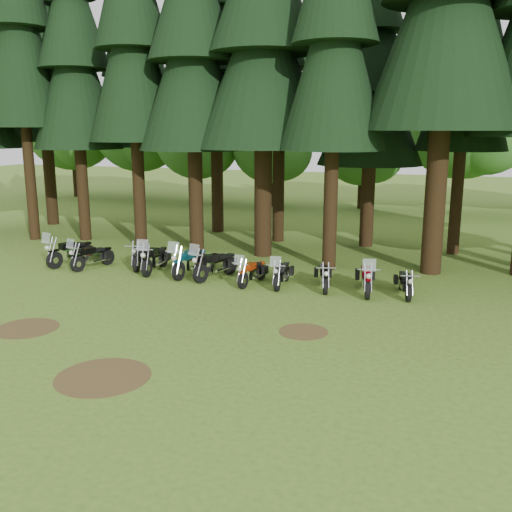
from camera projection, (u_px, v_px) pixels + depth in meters
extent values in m
plane|color=#466C1E|center=(154.00, 319.00, 17.09)|extent=(120.00, 120.00, 0.00)
cylinder|color=#312010|center=(30.00, 173.00, 28.75)|extent=(0.52, 0.52, 6.77)
cone|color=black|center=(18.00, 37.00, 27.34)|extent=(3.92, 3.92, 8.47)
cylinder|color=#312010|center=(83.00, 186.00, 28.80)|extent=(0.58, 0.58, 5.53)
cone|color=black|center=(75.00, 76.00, 27.64)|extent=(4.32, 4.32, 6.91)
cone|color=black|center=(71.00, 4.00, 26.93)|extent=(3.46, 3.46, 5.83)
cylinder|color=#312010|center=(139.00, 184.00, 27.27)|extent=(0.58, 0.58, 5.99)
cone|color=black|center=(133.00, 58.00, 26.02)|extent=(4.32, 4.32, 7.49)
cylinder|color=#312010|center=(196.00, 191.00, 26.17)|extent=(0.66, 0.66, 5.57)
cone|color=black|center=(193.00, 70.00, 25.01)|extent=(4.95, 4.95, 6.96)
cylinder|color=#312010|center=(263.00, 192.00, 25.08)|extent=(0.77, 0.77, 5.70)
cone|color=black|center=(263.00, 62.00, 23.89)|extent=(5.81, 5.81, 7.12)
cylinder|color=#312010|center=(331.00, 199.00, 22.63)|extent=(0.55, 0.55, 5.71)
cone|color=black|center=(335.00, 54.00, 21.44)|extent=(4.15, 4.15, 7.14)
cylinder|color=#312010|center=(436.00, 189.00, 21.87)|extent=(0.80, 0.80, 6.62)
cone|color=black|center=(448.00, 13.00, 20.49)|extent=(5.98, 5.98, 8.27)
cylinder|color=#312010|center=(50.00, 175.00, 33.57)|extent=(0.67, 0.67, 5.87)
cone|color=black|center=(42.00, 75.00, 32.35)|extent=(5.00, 5.00, 7.33)
cone|color=black|center=(37.00, 10.00, 31.59)|extent=(4.00, 4.00, 6.19)
cylinder|color=#312010|center=(139.00, 179.00, 32.76)|extent=(0.60, 0.60, 5.53)
cone|color=black|center=(135.00, 83.00, 31.61)|extent=(4.52, 4.52, 6.91)
cone|color=black|center=(132.00, 20.00, 30.90)|extent=(3.62, 3.62, 5.83)
cylinder|color=#312010|center=(217.00, 181.00, 31.15)|extent=(0.65, 0.65, 5.55)
cone|color=black|center=(216.00, 80.00, 29.99)|extent=(4.85, 4.85, 6.94)
cone|color=black|center=(215.00, 13.00, 29.27)|extent=(3.88, 3.88, 5.86)
cylinder|color=#312010|center=(278.00, 187.00, 28.44)|extent=(0.58, 0.58, 5.52)
cone|color=black|center=(279.00, 76.00, 27.29)|extent=(4.35, 4.35, 6.90)
cone|color=black|center=(280.00, 3.00, 26.58)|extent=(3.48, 3.48, 5.83)
cylinder|color=#312010|center=(368.00, 198.00, 27.31)|extent=(0.66, 0.66, 4.70)
cone|color=black|center=(372.00, 101.00, 26.33)|extent=(4.94, 4.94, 5.87)
cone|color=black|center=(374.00, 37.00, 25.73)|extent=(3.95, 3.95, 4.96)
cylinder|color=#312010|center=(457.00, 193.00, 25.49)|extent=(0.53, 0.53, 5.56)
cone|color=black|center=(467.00, 68.00, 24.32)|extent=(3.94, 3.94, 6.95)
cylinder|color=#312010|center=(75.00, 177.00, 47.70)|extent=(0.36, 0.36, 3.33)
sphere|color=#356A2C|center=(71.00, 122.00, 46.73)|extent=(7.78, 7.78, 7.78)
sphere|color=#356A2C|center=(78.00, 132.00, 45.64)|extent=(5.55, 5.55, 5.55)
cylinder|color=#312010|center=(141.00, 179.00, 46.07)|extent=(0.36, 0.36, 3.29)
sphere|color=#356A2C|center=(139.00, 123.00, 45.12)|extent=(7.69, 7.69, 7.69)
sphere|color=#356A2C|center=(148.00, 133.00, 44.03)|extent=(5.49, 5.49, 5.49)
cylinder|color=#312010|center=(198.00, 185.00, 43.28)|extent=(0.36, 0.36, 2.80)
sphere|color=#356A2C|center=(197.00, 135.00, 42.47)|extent=(6.53, 6.53, 6.53)
sphere|color=#356A2C|center=(207.00, 144.00, 41.55)|extent=(4.67, 4.67, 4.67)
cylinder|color=#312010|center=(271.00, 189.00, 41.66)|extent=(0.36, 0.36, 2.55)
sphere|color=#356A2C|center=(272.00, 142.00, 40.91)|extent=(5.95, 5.95, 5.95)
sphere|color=#356A2C|center=(282.00, 151.00, 40.07)|extent=(4.25, 4.25, 4.25)
cylinder|color=#312010|center=(360.00, 191.00, 40.60)|extent=(0.36, 0.36, 2.47)
sphere|color=#356A2C|center=(362.00, 144.00, 39.88)|extent=(5.76, 5.76, 5.76)
sphere|color=#356A2C|center=(374.00, 153.00, 39.07)|extent=(4.12, 4.12, 4.12)
cylinder|color=#312010|center=(459.00, 188.00, 37.74)|extent=(0.36, 0.36, 3.52)
sphere|color=#356A2C|center=(464.00, 115.00, 36.72)|extent=(8.21, 8.21, 8.21)
sphere|color=#356A2C|center=(487.00, 128.00, 35.56)|extent=(5.87, 5.87, 5.87)
cylinder|color=#4C3D1E|center=(27.00, 328.00, 16.28)|extent=(1.80, 1.80, 0.01)
cylinder|color=#4C3D1E|center=(304.00, 332.00, 16.01)|extent=(1.40, 1.40, 0.01)
cylinder|color=#4C3D1E|center=(103.00, 377.00, 13.09)|extent=(2.20, 2.20, 0.01)
cylinder|color=black|center=(55.00, 260.00, 23.15)|extent=(0.31, 0.73, 0.72)
cylinder|color=black|center=(87.00, 253.00, 24.52)|extent=(0.31, 0.73, 0.72)
cube|color=silver|center=(72.00, 254.00, 23.86)|extent=(0.46, 0.81, 0.37)
cube|color=black|center=(67.00, 246.00, 23.57)|extent=(0.45, 0.65, 0.26)
cube|color=black|center=(76.00, 245.00, 23.99)|extent=(0.45, 0.65, 0.13)
cube|color=silver|center=(46.00, 238.00, 22.67)|extent=(0.48, 0.23, 0.43)
cylinder|color=black|center=(78.00, 264.00, 22.66)|extent=(0.30, 0.66, 0.64)
cylinder|color=black|center=(108.00, 257.00, 23.86)|extent=(0.30, 0.66, 0.64)
cube|color=silver|center=(94.00, 258.00, 23.28)|extent=(0.44, 0.73, 0.33)
cube|color=black|center=(89.00, 251.00, 23.03)|extent=(0.42, 0.59, 0.23)
cube|color=black|center=(98.00, 250.00, 23.39)|extent=(0.42, 0.59, 0.12)
cube|color=silver|center=(70.00, 244.00, 22.24)|extent=(0.43, 0.22, 0.38)
cylinder|color=black|center=(136.00, 264.00, 22.62)|extent=(0.35, 0.70, 0.69)
cylinder|color=black|center=(146.00, 255.00, 24.19)|extent=(0.35, 0.70, 0.69)
cube|color=silver|center=(141.00, 257.00, 23.44)|extent=(0.50, 0.78, 0.35)
cube|color=black|center=(140.00, 249.00, 23.12)|extent=(0.47, 0.64, 0.25)
cube|color=black|center=(142.00, 247.00, 23.60)|extent=(0.47, 0.64, 0.13)
cylinder|color=black|center=(147.00, 268.00, 21.87)|extent=(0.25, 0.73, 0.71)
cylinder|color=black|center=(163.00, 258.00, 23.46)|extent=(0.25, 0.73, 0.71)
cube|color=silver|center=(156.00, 260.00, 22.69)|extent=(0.40, 0.79, 0.37)
cube|color=black|center=(153.00, 252.00, 22.37)|extent=(0.40, 0.63, 0.26)
cube|color=black|center=(158.00, 251.00, 22.85)|extent=(0.40, 0.63, 0.13)
cube|color=silver|center=(142.00, 245.00, 21.35)|extent=(0.47, 0.20, 0.43)
cylinder|color=black|center=(179.00, 271.00, 21.35)|extent=(0.20, 0.73, 0.72)
cylinder|color=black|center=(201.00, 262.00, 22.85)|extent=(0.20, 0.73, 0.72)
cube|color=silver|center=(191.00, 264.00, 22.13)|extent=(0.36, 0.78, 0.37)
cube|color=navy|center=(187.00, 255.00, 21.82)|extent=(0.37, 0.62, 0.26)
cube|color=black|center=(194.00, 254.00, 22.28)|extent=(0.37, 0.62, 0.13)
cube|color=silver|center=(173.00, 247.00, 20.85)|extent=(0.47, 0.17, 0.43)
cylinder|color=black|center=(201.00, 274.00, 21.02)|extent=(0.36, 0.72, 0.71)
cylinder|color=black|center=(230.00, 265.00, 22.30)|extent=(0.36, 0.72, 0.71)
cube|color=silver|center=(217.00, 267.00, 21.68)|extent=(0.51, 0.80, 0.36)
cube|color=black|center=(212.00, 258.00, 21.41)|extent=(0.48, 0.66, 0.26)
cube|color=black|center=(221.00, 257.00, 21.80)|extent=(0.48, 0.66, 0.13)
cube|color=silver|center=(194.00, 250.00, 20.57)|extent=(0.47, 0.26, 0.42)
cylinder|color=black|center=(243.00, 281.00, 20.27)|extent=(0.20, 0.61, 0.60)
cylinder|color=black|center=(261.00, 272.00, 21.48)|extent=(0.20, 0.61, 0.60)
cube|color=silver|center=(253.00, 274.00, 20.89)|extent=(0.33, 0.66, 0.31)
cube|color=#AE330B|center=(250.00, 266.00, 20.64)|extent=(0.33, 0.53, 0.22)
cube|color=black|center=(256.00, 265.00, 21.01)|extent=(0.33, 0.53, 0.11)
cube|color=silver|center=(239.00, 260.00, 19.86)|extent=(0.39, 0.16, 0.36)
cylinder|color=black|center=(277.00, 283.00, 19.95)|extent=(0.18, 0.62, 0.61)
cylinder|color=black|center=(286.00, 273.00, 21.30)|extent=(0.18, 0.62, 0.61)
cube|color=silver|center=(282.00, 275.00, 20.65)|extent=(0.31, 0.67, 0.32)
cube|color=black|center=(281.00, 268.00, 20.37)|extent=(0.32, 0.53, 0.22)
cube|color=black|center=(283.00, 266.00, 20.78)|extent=(0.32, 0.53, 0.11)
cube|color=silver|center=(275.00, 262.00, 19.50)|extent=(0.40, 0.15, 0.37)
cylinder|color=black|center=(325.00, 286.00, 19.56)|extent=(0.32, 0.63, 0.62)
cylinder|color=black|center=(322.00, 275.00, 20.98)|extent=(0.32, 0.63, 0.62)
cube|color=silver|center=(324.00, 278.00, 20.29)|extent=(0.45, 0.71, 0.32)
cube|color=black|center=(325.00, 270.00, 20.01)|extent=(0.43, 0.58, 0.23)
cube|color=black|center=(324.00, 268.00, 20.44)|extent=(0.43, 0.58, 0.11)
cylinder|color=black|center=(367.00, 290.00, 18.98)|extent=(0.30, 0.69, 0.68)
cylinder|color=black|center=(364.00, 277.00, 20.52)|extent=(0.30, 0.69, 0.68)
cube|color=silver|center=(366.00, 280.00, 19.78)|extent=(0.45, 0.77, 0.35)
cube|color=#79000B|center=(367.00, 272.00, 19.47)|extent=(0.43, 0.62, 0.25)
cube|color=black|center=(366.00, 270.00, 19.94)|extent=(0.43, 0.62, 0.12)
cube|color=silver|center=(369.00, 265.00, 18.48)|extent=(0.45, 0.23, 0.41)
cylinder|color=black|center=(408.00, 293.00, 18.73)|extent=(0.27, 0.59, 0.58)
cylinder|color=black|center=(402.00, 282.00, 20.06)|extent=(0.27, 0.59, 0.58)
cube|color=silver|center=(405.00, 285.00, 19.42)|extent=(0.40, 0.66, 0.30)
cube|color=black|center=(406.00, 277.00, 19.16)|extent=(0.38, 0.54, 0.21)
cube|color=black|center=(404.00, 275.00, 19.56)|extent=(0.38, 0.54, 0.11)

